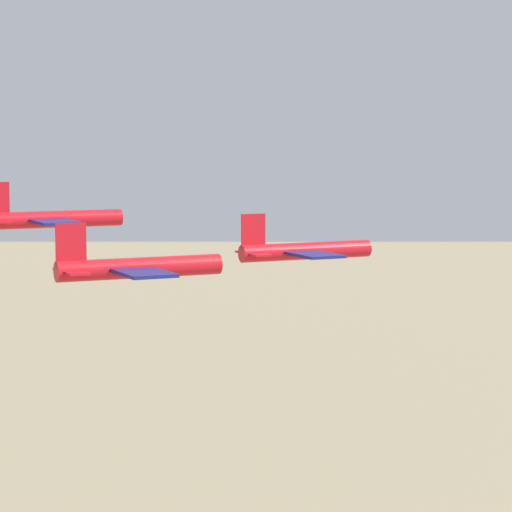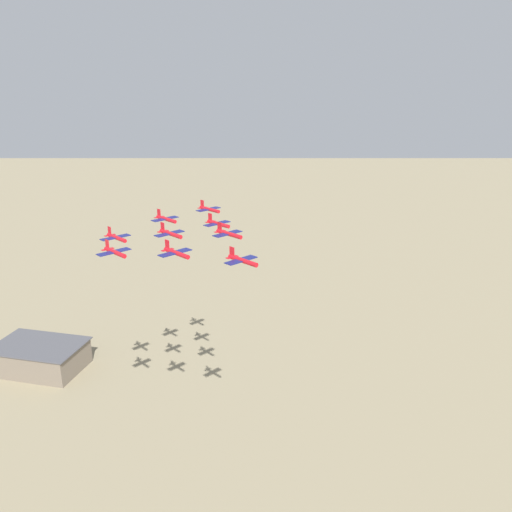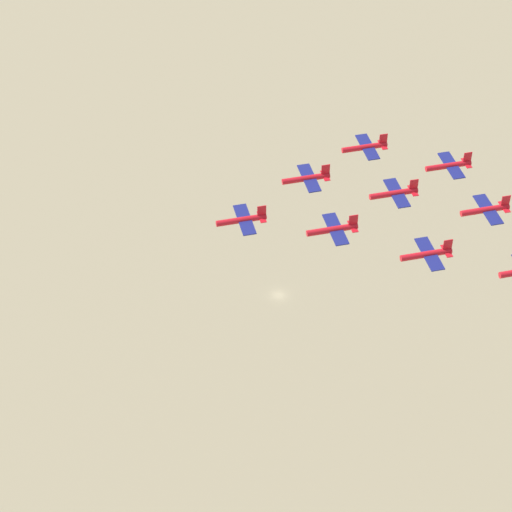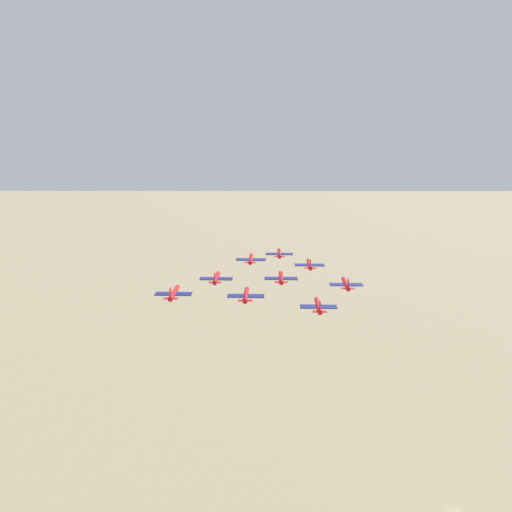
% 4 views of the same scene
% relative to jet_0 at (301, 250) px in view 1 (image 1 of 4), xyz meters
% --- Properties ---
extents(jet_0, '(9.46, 9.28, 3.35)m').
position_rel_jet_0_xyz_m(jet_0, '(0.00, 0.00, 0.00)').
color(jet_0, red).
extents(jet_1, '(9.46, 9.28, 3.35)m').
position_rel_jet_0_xyz_m(jet_1, '(8.23, -16.09, 2.11)').
color(jet_1, red).
extents(jet_2, '(9.46, 9.28, 3.35)m').
position_rel_jet_0_xyz_m(jet_2, '(18.07, -0.63, 0.50)').
color(jet_2, red).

